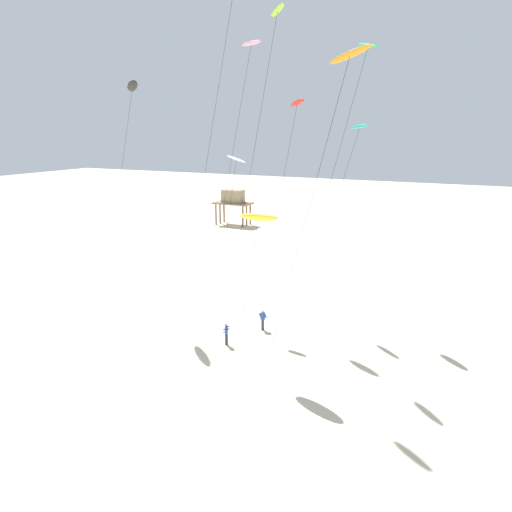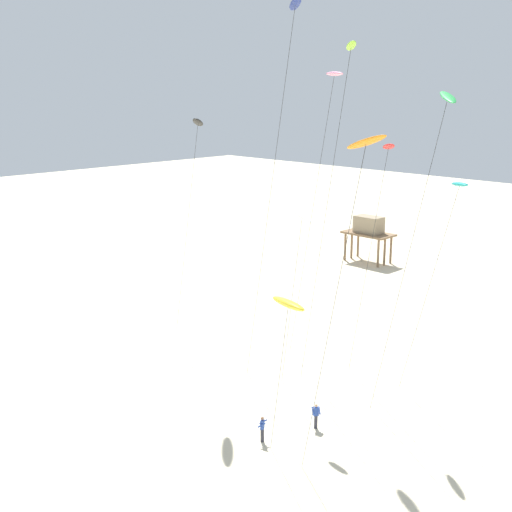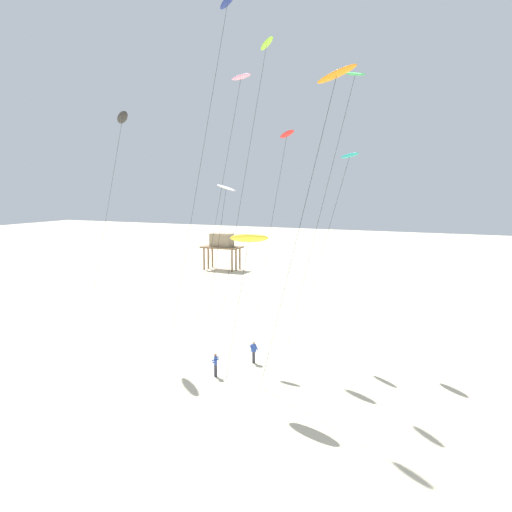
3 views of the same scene
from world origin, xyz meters
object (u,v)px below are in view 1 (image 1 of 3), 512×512
Objects in this scene: kite_flyer_middle at (263,319)px; kite_green at (367,51)px; kite_teal at (359,129)px; kite_flyer_nearest at (226,334)px; stilt_house at (233,199)px; kite_black at (132,88)px; kite_red at (296,107)px; kite_yellow at (258,217)px; kite_white at (236,163)px; kite_lime at (276,19)px; kite_orange at (348,64)px; kite_pink at (250,47)px.

kite_green is at bearing 17.71° from kite_flyer_middle.
kite_teal reaches higher than kite_flyer_nearest.
kite_flyer_middle is at bearing -58.61° from stilt_house.
kite_black is at bearing -163.23° from kite_teal.
kite_black reaches higher than kite_flyer_nearest.
kite_teal is 0.89× the size of kite_red.
kite_black is at bearing 156.36° from kite_flyer_nearest.
kite_teal is at bearing 74.46° from kite_yellow.
kite_teal is 10.05m from kite_white.
kite_yellow is at bearing -105.54° from kite_teal.
kite_lime is 14.29× the size of kite_flyer_middle.
kite_flyer_middle is (0.28, -7.10, -16.21)m from kite_red.
kite_black is 18.04m from kite_yellow.
kite_lime is 7.36m from kite_red.
kite_red is 13.68m from kite_black.
kite_flyer_middle is (-6.55, -2.09, -19.45)m from kite_green.
kite_black is at bearing 156.63° from kite_yellow.
stilt_house is (-10.18, 35.98, -14.37)m from kite_black.
kite_flyer_middle is at bearing 111.40° from kite_yellow.
kite_orange reaches higher than stilt_house.
kite_green is 13.37m from kite_yellow.
kite_white reaches higher than kite_flyer_nearest.
kite_yellow is at bearing -22.41° from kite_flyer_nearest.
kite_pink is 1.15× the size of kite_black.
kite_green is 1.08× the size of kite_orange.
kite_yellow reaches higher than stilt_house.
kite_red is 0.92× the size of kite_orange.
kite_pink is at bearing 26.72° from kite_black.
kite_flyer_middle is (0.28, -2.68, -22.10)m from kite_lime.
kite_white is at bearing 146.08° from kite_flyer_middle.
kite_pink is 1.66× the size of kite_white.
kite_lime is at bearing 6.22° from kite_black.
kite_lime is 14.29× the size of kite_flyer_nearest.
kite_lime is 3.84× the size of stilt_house.
kite_pink is 13.32× the size of kite_flyer_nearest.
kite_green is at bearing 56.70° from kite_yellow.
kite_yellow reaches higher than kite_flyer_middle.
kite_lime reaches higher than kite_flyer_nearest.
kite_black reaches higher than kite_yellow.
kite_flyer_nearest is (-0.97, -10.72, -16.21)m from kite_red.
stilt_house is (-22.78, 37.32, 3.33)m from kite_flyer_middle.
kite_pink is 3.58× the size of stilt_house.
kite_yellow is 49.29m from stilt_house.
kite_teal is at bearing 26.52° from kite_white.
kite_lime reaches higher than kite_teal.
kite_yellow is (-4.62, -7.03, -10.40)m from kite_green.
kite_red is at bearing 100.42° from kite_yellow.
kite_black is (-8.74, -4.40, -3.16)m from kite_pink.
kite_red is 19.46m from kite_flyer_nearest.
kite_white is at bearing 178.46° from kite_green.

